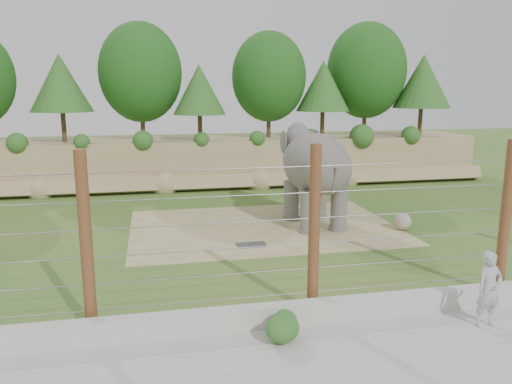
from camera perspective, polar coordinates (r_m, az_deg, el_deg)
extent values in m
plane|color=#3B6A28|center=(16.28, 1.46, -6.92)|extent=(90.00, 90.00, 0.00)
cube|color=#9C805B|center=(28.51, -4.55, 3.67)|extent=(30.00, 4.00, 2.50)
cube|color=#9C805B|center=(26.41, -3.88, 1.06)|extent=(30.00, 1.37, 1.07)
cylinder|color=#3F2B19|center=(27.93, -21.11, 6.97)|extent=(0.24, 0.24, 1.58)
sphere|color=#164213|center=(27.87, -21.43, 11.35)|extent=(3.60, 3.60, 3.60)
cylinder|color=#3F2B19|center=(28.07, -12.83, 7.83)|extent=(0.24, 0.24, 1.92)
sphere|color=#164213|center=(28.03, -13.07, 13.17)|extent=(4.40, 4.40, 4.40)
cylinder|color=#3F2B19|center=(27.01, -6.41, 7.35)|extent=(0.24, 0.24, 1.40)
sphere|color=#164213|center=(26.94, -6.50, 11.39)|extent=(3.20, 3.20, 3.20)
cylinder|color=#3F2B19|center=(28.64, 1.45, 8.08)|extent=(0.24, 0.24, 1.82)
sphere|color=#164213|center=(28.59, 1.48, 13.03)|extent=(4.16, 4.16, 4.16)
cylinder|color=#3F2B19|center=(28.91, 7.58, 7.71)|extent=(0.24, 0.24, 1.50)
sphere|color=#164213|center=(28.85, 7.69, 11.75)|extent=(3.44, 3.44, 3.44)
cylinder|color=#3F2B19|center=(30.93, 12.27, 8.28)|extent=(0.24, 0.24, 2.03)
sphere|color=#164213|center=(30.91, 12.50, 13.38)|extent=(4.64, 4.64, 4.64)
cylinder|color=#3F2B19|center=(31.24, 18.24, 7.64)|extent=(0.24, 0.24, 1.64)
sphere|color=#164213|center=(31.18, 18.50, 11.73)|extent=(3.76, 3.76, 3.76)
cube|color=#948159|center=(19.18, 0.85, -4.01)|extent=(10.00, 7.00, 0.02)
cube|color=#262628|center=(16.92, -0.51, -6.06)|extent=(1.00, 0.60, 0.03)
sphere|color=gray|center=(19.45, 16.42, -3.26)|extent=(0.64, 0.64, 0.64)
cube|color=#B8B5AB|center=(11.72, 7.24, -13.33)|extent=(26.00, 0.35, 0.50)
cube|color=#B8B5AB|center=(10.18, 11.08, -19.12)|extent=(26.00, 4.00, 0.01)
cylinder|color=#5A3216|center=(11.08, -18.83, -5.68)|extent=(0.26, 0.26, 4.00)
cylinder|color=#5A3216|center=(11.55, 6.66, -4.41)|extent=(0.26, 0.26, 4.00)
cylinder|color=#5A3216|center=(13.93, 26.59, -2.81)|extent=(0.26, 0.26, 4.00)
cylinder|color=gray|center=(12.05, 6.49, -11.29)|extent=(20.00, 0.02, 0.02)
cylinder|color=gray|center=(11.83, 6.55, -8.61)|extent=(20.00, 0.02, 0.02)
cylinder|color=gray|center=(11.64, 6.62, -5.83)|extent=(20.00, 0.02, 0.02)
cylinder|color=gray|center=(11.47, 6.69, -2.97)|extent=(20.00, 0.02, 0.02)
cylinder|color=gray|center=(11.34, 6.76, -0.04)|extent=(20.00, 0.02, 0.02)
cylinder|color=gray|center=(11.23, 6.84, 2.96)|extent=(20.00, 0.02, 0.02)
sphere|color=#2B6321|center=(10.73, 3.45, -15.35)|extent=(0.60, 0.60, 0.60)
imported|color=#ACAFB5|center=(12.27, 25.08, -10.06)|extent=(0.66, 0.46, 1.72)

